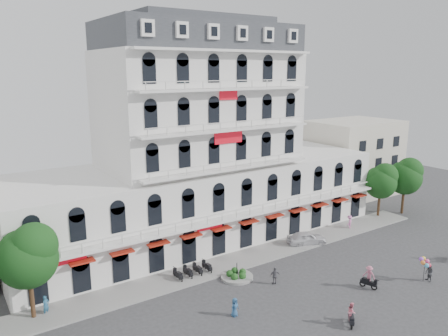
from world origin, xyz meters
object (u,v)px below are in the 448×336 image
Objects in this scene: rider_southwest at (352,314)px; balloon_vendor at (428,269)px; parked_car at (307,238)px; rider_center at (369,276)px.

balloon_vendor reaches higher than rider_southwest.
parked_car is 11.17m from rider_center.
rider_southwest is at bearing -175.75° from balloon_vendor.
balloon_vendor reaches higher than rider_center.
rider_center is at bearing -171.89° from parked_car.
parked_car is 13.50m from balloon_vendor.
rider_southwest is (-8.79, -14.01, 0.22)m from parked_car.
rider_southwest is 6.92m from rider_center.
rider_center is at bearing 158.55° from balloon_vendor.
rider_center is at bearing -18.56° from rider_southwest.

